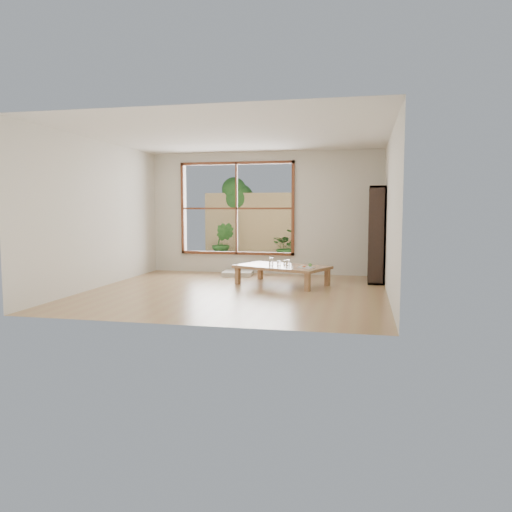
{
  "coord_description": "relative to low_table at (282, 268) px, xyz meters",
  "views": [
    {
      "loc": [
        2.09,
        -8.09,
        1.41
      ],
      "look_at": [
        0.22,
        0.62,
        0.55
      ],
      "focal_mm": 35.0,
      "sensor_mm": 36.0,
      "label": 1
    }
  ],
  "objects": [
    {
      "name": "garden_bench",
      "position": [
        -1.49,
        2.2,
        -0.01
      ],
      "size": [
        1.1,
        0.42,
        0.34
      ],
      "rotation": [
        0.0,
        0.0,
        -0.1
      ],
      "color": "black",
      "rests_on": "deck"
    },
    {
      "name": "garden_tree",
      "position": [
        -1.92,
        3.97,
        1.31
      ],
      "size": [
        1.04,
        0.85,
        2.22
      ],
      "color": "#4C3D2D",
      "rests_on": "ground"
    },
    {
      "name": "food_tray",
      "position": [
        0.48,
        -0.27,
        0.06
      ],
      "size": [
        0.32,
        0.27,
        0.08
      ],
      "rotation": [
        0.0,
        0.0,
        -0.32
      ],
      "color": "white",
      "rests_on": "low_table"
    },
    {
      "name": "low_table",
      "position": [
        0.0,
        0.0,
        0.0
      ],
      "size": [
        1.86,
        1.47,
        0.36
      ],
      "rotation": [
        0.0,
        0.0,
        -0.39
      ],
      "color": "#AB7753",
      "rests_on": "ground"
    },
    {
      "name": "glass_short",
      "position": [
        0.03,
        0.18,
        0.08
      ],
      "size": [
        0.06,
        0.06,
        0.08
      ],
      "primitive_type": "cylinder",
      "color": "silver",
      "rests_on": "low_table"
    },
    {
      "name": "glass_mid",
      "position": [
        0.1,
        0.03,
        0.1
      ],
      "size": [
        0.07,
        0.07,
        0.11
      ],
      "primitive_type": "cylinder",
      "color": "silver",
      "rests_on": "low_table"
    },
    {
      "name": "floor_cushion",
      "position": [
        -1.11,
        1.09,
        -0.27
      ],
      "size": [
        0.66,
        0.66,
        0.09
      ],
      "primitive_type": "cube",
      "rotation": [
        0.0,
        0.0,
        0.1
      ],
      "color": "beige",
      "rests_on": "ground"
    },
    {
      "name": "glass_small",
      "position": [
        -0.06,
        0.01,
        0.08
      ],
      "size": [
        0.07,
        0.07,
        0.08
      ],
      "primitive_type": "cylinder",
      "color": "silver",
      "rests_on": "low_table"
    },
    {
      "name": "bookshelf",
      "position": [
        1.69,
        0.7,
        0.59
      ],
      "size": [
        0.29,
        0.82,
        1.81
      ],
      "primitive_type": "cube",
      "color": "black",
      "rests_on": "ground"
    },
    {
      "name": "shrub_right",
      "position": [
        -0.38,
        3.24,
        0.14
      ],
      "size": [
        0.95,
        0.89,
        0.87
      ],
      "primitive_type": "imported",
      "rotation": [
        0.0,
        0.0,
        0.32
      ],
      "color": "#2D5921",
      "rests_on": "deck"
    },
    {
      "name": "glass_tall",
      "position": [
        -0.19,
        -0.08,
        0.12
      ],
      "size": [
        0.08,
        0.08,
        0.15
      ],
      "primitive_type": "cylinder",
      "color": "silver",
      "rests_on": "low_table"
    },
    {
      "name": "ground",
      "position": [
        -0.65,
        -0.9,
        -0.31
      ],
      "size": [
        5.0,
        5.0,
        0.0
      ],
      "primitive_type": "plane",
      "color": "#A17F50",
      "rests_on": "ground"
    },
    {
      "name": "deck",
      "position": [
        -1.25,
        2.66,
        -0.31
      ],
      "size": [
        2.8,
        2.0,
        0.05
      ],
      "primitive_type": "cube",
      "color": "#362F27",
      "rests_on": "ground"
    },
    {
      "name": "shrub_left",
      "position": [
        -2.02,
        3.14,
        0.22
      ],
      "size": [
        0.57,
        0.47,
        1.02
      ],
      "primitive_type": "imported",
      "rotation": [
        0.0,
        0.0,
        -0.03
      ],
      "color": "#2D5921",
      "rests_on": "deck"
    },
    {
      "name": "bamboo_fence",
      "position": [
        -1.25,
        3.66,
        0.59
      ],
      "size": [
        2.8,
        0.06,
        1.8
      ],
      "primitive_type": "cube",
      "color": "tan",
      "rests_on": "ground"
    }
  ]
}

